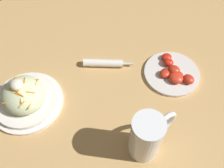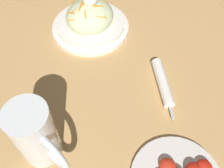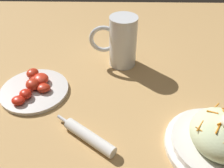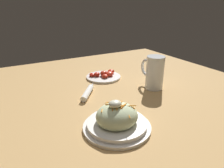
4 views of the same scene
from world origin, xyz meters
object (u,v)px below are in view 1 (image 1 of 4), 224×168
Objects in this scene: beer_mug at (146,138)px; napkin_roll at (104,63)px; tomato_plate at (173,73)px; salad_plate at (25,97)px.

beer_mug is 1.08× the size of napkin_roll.
tomato_plate is (0.17, 0.17, -0.00)m from napkin_roll.
salad_plate is 0.50m from tomato_plate.
salad_plate is 0.40m from beer_mug.
napkin_roll is (-0.32, 0.08, -0.06)m from beer_mug.
beer_mug is at bearing -59.53° from tomato_plate.
tomato_plate is (-0.15, 0.25, -0.06)m from beer_mug.
napkin_roll is at bearing 166.30° from beer_mug.
napkin_roll is 0.78× the size of tomato_plate.
salad_plate is at bearing -147.85° from beer_mug.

